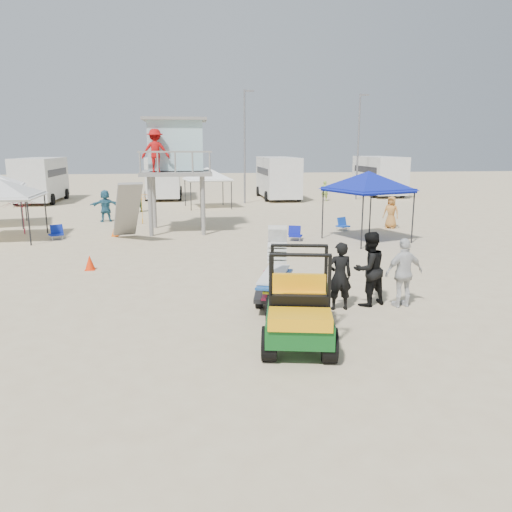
{
  "coord_description": "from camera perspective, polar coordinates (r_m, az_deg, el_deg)",
  "views": [
    {
      "loc": [
        -1.22,
        -9.43,
        4.05
      ],
      "look_at": [
        0.5,
        3.0,
        1.3
      ],
      "focal_mm": 35.0,
      "sensor_mm": 36.0,
      "label": 1
    }
  ],
  "objects": [
    {
      "name": "cone_far",
      "position": [
        24.01,
        -15.83,
        2.79
      ],
      "size": [
        0.34,
        0.34,
        0.5
      ],
      "primitive_type": "cone",
      "color": "#FF6408",
      "rests_on": "ground"
    },
    {
      "name": "beach_chair_b",
      "position": [
        25.11,
        9.84,
        3.62
      ],
      "size": [
        0.71,
        0.8,
        0.64
      ],
      "color": "#0F3DA9",
      "rests_on": "ground"
    },
    {
      "name": "man_right",
      "position": [
        13.32,
        16.55,
        -1.86
      ],
      "size": [
        1.1,
        0.59,
        1.79
      ],
      "primitive_type": "imported",
      "rotation": [
        0.0,
        0.0,
        3.29
      ],
      "color": "silver",
      "rests_on": "ground"
    },
    {
      "name": "light_pole_right",
      "position": [
        40.17,
        11.58,
        12.05
      ],
      "size": [
        0.14,
        0.14,
        8.0
      ],
      "primitive_type": "cylinder",
      "color": "slate",
      "rests_on": "ground"
    },
    {
      "name": "lifeguard_tower",
      "position": [
        24.61,
        -9.38,
        11.91
      ],
      "size": [
        3.33,
        3.33,
        5.26
      ],
      "color": "gray",
      "rests_on": "ground"
    },
    {
      "name": "beach_chair_c",
      "position": [
        22.13,
        4.48,
        2.6
      ],
      "size": [
        0.69,
        0.75,
        0.64
      ],
      "color": "#0D1692",
      "rests_on": "ground"
    },
    {
      "name": "utility_cart",
      "position": [
        10.43,
        4.85,
        -5.11
      ],
      "size": [
        1.8,
        2.83,
        1.99
      ],
      "color": "#0C4E18",
      "rests_on": "ground"
    },
    {
      "name": "umbrella_a",
      "position": [
        25.95,
        -25.09,
        4.06
      ],
      "size": [
        1.81,
        1.84,
        1.65
      ],
      "primitive_type": "imported",
      "rotation": [
        0.0,
        0.0,
        -0.0
      ],
      "color": "#B31331",
      "rests_on": "ground"
    },
    {
      "name": "distant_beachgoers",
      "position": [
        29.59,
        -7.92,
        6.07
      ],
      "size": [
        16.1,
        13.95,
        1.8
      ],
      "color": "teal",
      "rests_on": "ground"
    },
    {
      "name": "surf_trailer",
      "position": [
        12.67,
        2.55,
        -2.69
      ],
      "size": [
        1.5,
        2.29,
        1.87
      ],
      "color": "black",
      "rests_on": "ground"
    },
    {
      "name": "ground",
      "position": [
        10.34,
        -0.47,
        -10.71
      ],
      "size": [
        140.0,
        140.0,
        0.0
      ],
      "primitive_type": "plane",
      "color": "beige",
      "rests_on": "ground"
    },
    {
      "name": "rv_mid_left",
      "position": [
        41.02,
        -10.5,
        9.02
      ],
      "size": [
        2.65,
        6.5,
        3.25
      ],
      "color": "silver",
      "rests_on": "ground"
    },
    {
      "name": "canopy_white_c",
      "position": [
        34.13,
        -5.6,
        9.81
      ],
      "size": [
        3.22,
        3.22,
        3.11
      ],
      "color": "black",
      "rests_on": "ground"
    },
    {
      "name": "man_mid",
      "position": [
        13.2,
        12.76,
        -1.44
      ],
      "size": [
        1.15,
        1.04,
        1.94
      ],
      "primitive_type": "imported",
      "rotation": [
        0.0,
        0.0,
        3.53
      ],
      "color": "black",
      "rests_on": "ground"
    },
    {
      "name": "umbrella_b",
      "position": [
        27.42,
        -12.86,
        5.34
      ],
      "size": [
        2.43,
        2.45,
        1.69
      ],
      "primitive_type": "imported",
      "rotation": [
        0.0,
        0.0,
        0.4
      ],
      "color": "#FE9F16",
      "rests_on": "ground"
    },
    {
      "name": "rv_far_right",
      "position": [
        44.08,
        13.88,
        9.09
      ],
      "size": [
        2.64,
        6.6,
        3.25
      ],
      "color": "silver",
      "rests_on": "ground"
    },
    {
      "name": "canopy_blue",
      "position": [
        22.22,
        12.74,
        9.07
      ],
      "size": [
        3.71,
        3.71,
        3.44
      ],
      "color": "black",
      "rests_on": "ground"
    },
    {
      "name": "man_left",
      "position": [
        12.72,
        9.54,
        -2.28
      ],
      "size": [
        0.64,
        0.42,
        1.74
      ],
      "primitive_type": "imported",
      "rotation": [
        0.0,
        0.0,
        3.13
      ],
      "color": "black",
      "rests_on": "ground"
    },
    {
      "name": "light_pole_left",
      "position": [
        36.67,
        -1.31,
        12.28
      ],
      "size": [
        0.14,
        0.14,
        8.0
      ],
      "primitive_type": "cylinder",
      "color": "slate",
      "rests_on": "ground"
    },
    {
      "name": "rv_far_left",
      "position": [
        40.93,
        -23.41,
        8.21
      ],
      "size": [
        2.64,
        6.8,
        3.25
      ],
      "color": "silver",
      "rests_on": "ground"
    },
    {
      "name": "rv_mid_right",
      "position": [
        40.14,
        2.51,
        9.14
      ],
      "size": [
        2.64,
        7.0,
        3.25
      ],
      "color": "silver",
      "rests_on": "ground"
    },
    {
      "name": "cone_near",
      "position": [
        17.65,
        -18.46,
        -0.72
      ],
      "size": [
        0.34,
        0.34,
        0.5
      ],
      "primitive_type": "cone",
      "color": "#FA3007",
      "rests_on": "ground"
    },
    {
      "name": "beach_chair_a",
      "position": [
        24.09,
        -21.86,
        2.54
      ],
      "size": [
        0.72,
        0.8,
        0.64
      ],
      "color": "#0E229D",
      "rests_on": "ground"
    }
  ]
}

